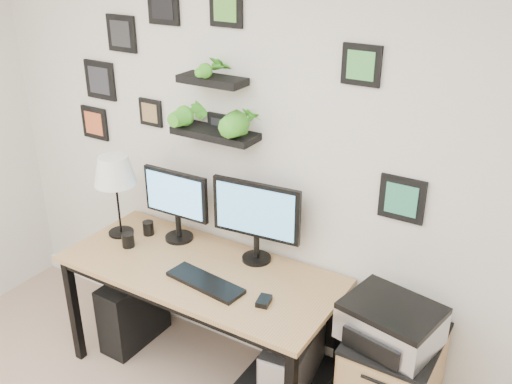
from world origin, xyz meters
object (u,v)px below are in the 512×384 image
Objects in this scene: monitor_left at (176,201)px; pc_tower_grey at (292,371)px; desk at (209,285)px; pc_tower_black at (134,310)px; mug at (128,240)px; printer at (391,323)px; monitor_right at (256,216)px; table_lamp at (115,173)px.

monitor_left is 1.18m from pc_tower_grey.
pc_tower_black is at bearing -178.10° from desk.
mug reaches higher than desk.
mug is 0.17× the size of printer.
monitor_right is 0.91m from table_lamp.
pc_tower_black is at bearing -145.67° from monitor_left.
mug is at bearing -34.92° from pc_tower_black.
desk is 0.54m from monitor_left.
mug is 1.22m from pc_tower_grey.
pc_tower_black is at bearing 144.19° from mug.
desk is 3.45× the size of pc_tower_black.
monitor_left is at bearing 35.22° from pc_tower_black.
table_lamp is (-0.69, 0.03, 0.54)m from desk.
pc_tower_grey is (1.09, 0.07, -0.55)m from mug.
pc_tower_black is 0.90× the size of pc_tower_grey.
desk is 1.07m from printer.
desk is at bearing -2.51° from table_lamp.
pc_tower_grey is at bearing -10.09° from monitor_left.
pc_tower_grey is (0.55, 0.00, -0.38)m from desk.
table_lamp is 1.11× the size of pc_tower_black.
table_lamp reaches higher than monitor_right.
monitor_left is (-0.34, 0.16, 0.39)m from desk.
monitor_left is 0.84m from pc_tower_black.
monitor_right reaches higher than desk.
printer reaches higher than pc_tower_black.
mug is at bearing -131.82° from monitor_left.
mug is at bearing -177.01° from printer.
table_lamp is 0.41m from mug.
pc_tower_black is at bearing -178.68° from printer.
mug reaches higher than pc_tower_black.
mug is at bearing -32.51° from table_lamp.
monitor_left is 0.40m from table_lamp.
pc_tower_black is at bearing -29.98° from table_lamp.
monitor_left reaches higher than mug.
desk is at bearing 2.79° from pc_tower_black.
monitor_left is 0.97× the size of pc_tower_black.
monitor_right is 0.82m from mug.
table_lamp reaches higher than pc_tower_black.
desk is 0.72m from pc_tower_black.
pc_tower_grey is at bearing 0.27° from desk.
table_lamp reaches higher than desk.
monitor_left is 0.87× the size of table_lamp.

